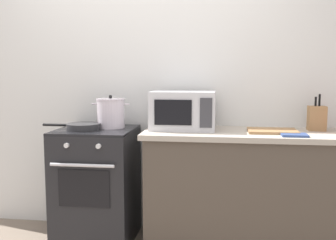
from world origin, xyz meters
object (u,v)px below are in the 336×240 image
Objects in this scene: microwave at (183,110)px; oven_mitt at (294,135)px; cutting_board at (272,131)px; stove at (97,185)px; frying_pan at (83,127)px; knife_block at (317,118)px; stock_pot at (111,113)px.

microwave reaches higher than oven_mitt.
microwave is at bearing 173.44° from cutting_board.
stove is 0.50m from frying_pan.
stove is 3.26× the size of knife_block.
stove is 5.11× the size of oven_mitt.
frying_pan is at bearing 176.74° from oven_mitt.
stove is 1.81m from knife_block.
cutting_board is (1.37, 0.00, 0.47)m from stove.
microwave is 0.70m from cutting_board.
knife_block is at bearing 54.09° from oven_mitt.
knife_block is 1.57× the size of oven_mitt.
oven_mitt is (0.81, -0.24, -0.14)m from microwave.
microwave is 1.39× the size of cutting_board.
cutting_board reaches higher than stove.
oven_mitt is (1.40, -0.24, -0.11)m from stock_pot.
cutting_board is 2.00× the size of oven_mitt.
knife_block is at bearing 4.69° from stove.
oven_mitt is (1.59, -0.09, -0.02)m from frying_pan.
cutting_board is 0.21m from oven_mitt.
oven_mitt is at bearing -16.38° from microwave.
cutting_board is at bearing -3.40° from stock_pot.
stock_pot reaches higher than stove.
stock_pot is (0.10, 0.08, 0.58)m from stove.
stock_pot is 1.11× the size of knife_block.
oven_mitt is at bearing -125.91° from knife_block.
knife_block is (1.80, 0.21, 0.07)m from frying_pan.
stove is at bearing -175.31° from knife_block.
stock_pot is at bearing 176.60° from cutting_board.
stock_pot is at bearing 36.67° from stove.
stock_pot is 0.59m from microwave.
stock_pot reaches higher than oven_mitt.
stove is 1.99× the size of frying_pan.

